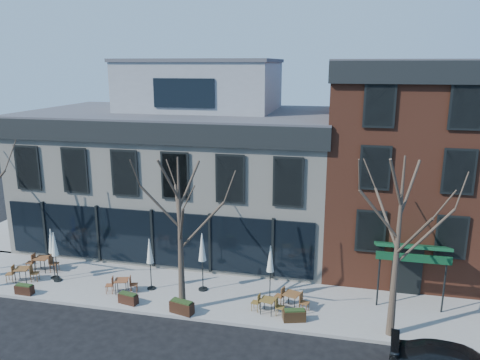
# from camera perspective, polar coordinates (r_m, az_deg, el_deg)

# --- Properties ---
(ground) EXTENTS (120.00, 120.00, 0.00)m
(ground) POSITION_cam_1_polar(r_m,az_deg,el_deg) (26.44, -10.35, -10.76)
(ground) COLOR black
(ground) RESTS_ON ground
(sidewalk_front) EXTENTS (33.50, 4.70, 0.15)m
(sidewalk_front) POSITION_cam_1_polar(r_m,az_deg,el_deg) (23.55, -4.95, -13.62)
(sidewalk_front) COLOR gray
(sidewalk_front) RESTS_ON ground
(sidewalk_side) EXTENTS (4.50, 12.00, 0.15)m
(sidewalk_side) POSITION_cam_1_polar(r_m,az_deg,el_deg) (36.66, -23.05, -4.46)
(sidewalk_side) COLOR gray
(sidewalk_side) RESTS_ON ground
(corner_building) EXTENTS (18.39, 10.39, 11.10)m
(corner_building) POSITION_cam_1_polar(r_m,az_deg,el_deg) (29.41, -6.78, 1.63)
(corner_building) COLOR beige
(corner_building) RESTS_ON ground
(red_brick_building) EXTENTS (8.20, 11.78, 11.18)m
(red_brick_building) POSITION_cam_1_polar(r_m,az_deg,el_deg) (27.67, 19.24, 2.09)
(red_brick_building) COLOR brown
(red_brick_building) RESTS_ON ground
(tree_mid) EXTENTS (3.50, 3.55, 7.04)m
(tree_mid) POSITION_cam_1_polar(r_m,az_deg,el_deg) (20.59, -7.29, -6.51)
(tree_mid) COLOR #382B21
(tree_mid) RESTS_ON sidewalk_front
(tree_right) EXTENTS (3.72, 3.77, 7.48)m
(tree_right) POSITION_cam_1_polar(r_m,az_deg,el_deg) (19.49, 18.66, -7.65)
(tree_right) COLOR #382B21
(tree_right) RESTS_ON sidewalk_front
(cafe_set_0) EXTENTS (1.69, 0.85, 0.87)m
(cafe_set_0) POSITION_cam_1_polar(r_m,az_deg,el_deg) (26.72, -25.00, -10.24)
(cafe_set_0) COLOR brown
(cafe_set_0) RESTS_ON sidewalk_front
(cafe_set_1) EXTENTS (1.81, 0.78, 0.94)m
(cafe_set_1) POSITION_cam_1_polar(r_m,az_deg,el_deg) (27.51, -22.95, -9.25)
(cafe_set_1) COLOR brown
(cafe_set_1) RESTS_ON sidewalk_front
(cafe_set_2) EXTENTS (1.60, 0.82, 0.82)m
(cafe_set_2) POSITION_cam_1_polar(r_m,az_deg,el_deg) (23.91, -14.23, -12.24)
(cafe_set_2) COLOR brown
(cafe_set_2) RESTS_ON sidewalk_front
(cafe_set_4) EXTENTS (1.58, 0.71, 0.81)m
(cafe_set_4) POSITION_cam_1_polar(r_m,az_deg,el_deg) (21.54, 3.40, -14.89)
(cafe_set_4) COLOR brown
(cafe_set_4) RESTS_ON sidewalk_front
(cafe_set_5) EXTENTS (1.72, 0.91, 0.88)m
(cafe_set_5) POSITION_cam_1_polar(r_m,az_deg,el_deg) (22.00, 6.32, -14.20)
(cafe_set_5) COLOR brown
(cafe_set_5) RESTS_ON sidewalk_front
(umbrella_0) EXTENTS (0.43, 0.43, 2.70)m
(umbrella_0) POSITION_cam_1_polar(r_m,az_deg,el_deg) (25.89, -21.99, -7.21)
(umbrella_0) COLOR black
(umbrella_0) RESTS_ON sidewalk_front
(umbrella_1) EXTENTS (0.42, 0.42, 2.64)m
(umbrella_1) POSITION_cam_1_polar(r_m,az_deg,el_deg) (25.55, -21.67, -7.57)
(umbrella_1) COLOR black
(umbrella_1) RESTS_ON sidewalk_front
(umbrella_2) EXTENTS (0.42, 0.42, 2.63)m
(umbrella_2) POSITION_cam_1_polar(r_m,az_deg,el_deg) (23.37, -10.94, -8.82)
(umbrella_2) COLOR black
(umbrella_2) RESTS_ON sidewalk_front
(umbrella_3) EXTENTS (0.47, 0.47, 2.95)m
(umbrella_3) POSITION_cam_1_polar(r_m,az_deg,el_deg) (22.85, -4.63, -8.54)
(umbrella_3) COLOR black
(umbrella_3) RESTS_ON sidewalk_front
(umbrella_4) EXTENTS (0.43, 0.43, 2.69)m
(umbrella_4) POSITION_cam_1_polar(r_m,az_deg,el_deg) (22.03, 3.72, -9.91)
(umbrella_4) COLOR black
(umbrella_4) RESTS_ON sidewalk_front
(planter_0) EXTENTS (0.89, 0.37, 0.49)m
(planter_0) POSITION_cam_1_polar(r_m,az_deg,el_deg) (25.39, -24.80, -11.99)
(planter_0) COLOR black
(planter_0) RESTS_ON sidewalk_front
(planter_1) EXTENTS (0.97, 0.55, 0.51)m
(planter_1) POSITION_cam_1_polar(r_m,az_deg,el_deg) (22.93, -13.48, -13.85)
(planter_1) COLOR #321A10
(planter_1) RESTS_ON sidewalk_front
(planter_2) EXTENTS (1.15, 0.68, 0.60)m
(planter_2) POSITION_cam_1_polar(r_m,az_deg,el_deg) (21.71, -7.11, -15.09)
(planter_2) COLOR black
(planter_2) RESTS_ON sidewalk_front
(planter_3) EXTENTS (1.04, 0.64, 0.54)m
(planter_3) POSITION_cam_1_polar(r_m,az_deg,el_deg) (21.13, 6.65, -16.06)
(planter_3) COLOR #301F10
(planter_3) RESTS_ON sidewalk_front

